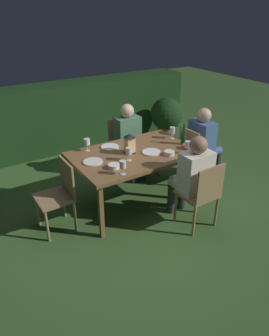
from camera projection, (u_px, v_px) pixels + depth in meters
ground_plane at (134, 201)px, 4.46m from camera, size 16.00×16.00×0.00m
dining_table at (134, 157)px, 4.14m from camera, size 1.61×1.03×0.74m
chair_head_far at (194, 153)px, 4.74m from camera, size 0.40×0.42×0.87m
person_in_blue at (204, 141)px, 4.76m from camera, size 0.48×0.38×1.15m
chair_head_near at (59, 193)px, 3.73m from camera, size 0.40×0.42×0.87m
chair_side_left_b at (202, 193)px, 3.73m from camera, size 0.42×0.40×0.87m
person_in_cream at (192, 175)px, 3.81m from camera, size 0.38×0.47×1.15m
chair_side_right_b at (123, 143)px, 5.09m from camera, size 0.42×0.40×0.87m
person_in_green at (130, 138)px, 4.87m from camera, size 0.38×0.47×1.15m
lantern_centerpiece at (130, 142)px, 4.04m from camera, size 0.15×0.15×0.27m
green_bottle_on_table at (184, 137)px, 4.32m from camera, size 0.07×0.07×0.29m
wine_glass_a at (87, 142)px, 4.12m from camera, size 0.08×0.08×0.17m
wine_glass_b at (172, 131)px, 4.51m from camera, size 0.08×0.08×0.17m
wine_glass_c at (129, 152)px, 3.86m from camera, size 0.08×0.08×0.17m
wine_glass_d at (188, 145)px, 4.04m from camera, size 0.08×0.08×0.17m
wine_glass_e at (123, 165)px, 3.54m from camera, size 0.08×0.08×0.17m
plate_a at (93, 162)px, 3.86m from camera, size 0.24×0.24×0.01m
plate_b at (110, 147)px, 4.27m from camera, size 0.24×0.24×0.01m
plate_c at (151, 152)px, 4.11m from camera, size 0.25×0.25×0.01m
bowl_olives at (169, 153)px, 4.04m from camera, size 0.13×0.13×0.05m
bowl_bread at (187, 146)px, 4.22m from camera, size 0.13×0.13×0.06m
bowl_salad at (114, 166)px, 3.71m from camera, size 0.14×0.14×0.05m
hedge_backdrop at (66, 116)px, 5.97m from camera, size 4.97×0.66×1.20m
potted_plant_by_hedge at (166, 116)px, 6.29m from camera, size 0.63×0.63×0.86m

